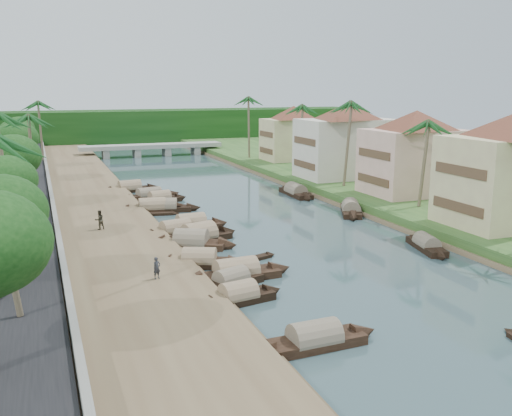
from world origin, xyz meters
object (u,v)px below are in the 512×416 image
object	(u,v)px
bridge	(152,147)
person_near	(157,268)
sampan_1	(238,297)
sampan_0	(314,340)

from	to	relation	value
bridge	person_near	bearing A→B (deg)	-100.57
person_near	sampan_1	bearing A→B (deg)	-68.39
bridge	person_near	world-z (taller)	bridge
bridge	person_near	size ratio (longest dim) A/B	18.50
sampan_1	person_near	distance (m)	6.19
bridge	sampan_1	world-z (taller)	bridge
sampan_0	bridge	bearing A→B (deg)	82.58
bridge	sampan_0	size ratio (longest dim) A/B	3.54
bridge	person_near	distance (m)	78.06
sampan_0	person_near	bearing A→B (deg)	115.13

